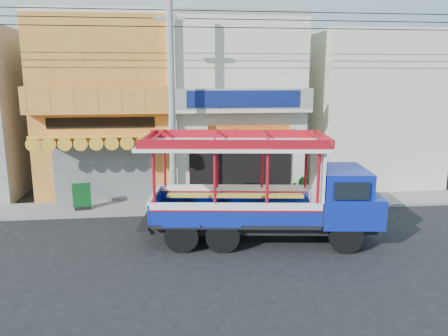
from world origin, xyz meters
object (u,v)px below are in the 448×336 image
Objects in this scene: green_sign at (82,198)px; potted_plant_c at (295,191)px; utility_pole at (175,88)px; songthaew_truck at (278,191)px; potted_plant_b at (304,189)px.

green_sign reaches higher than potted_plant_c.
songthaew_truck is at bearing -46.55° from utility_pole.
green_sign is 9.01m from potted_plant_c.
utility_pole is at bearing 133.45° from songthaew_truck.
green_sign reaches higher than potted_plant_b.
green_sign is (-7.20, 4.00, -1.17)m from songthaew_truck.
songthaew_truck is 7.30× the size of green_sign.
utility_pole reaches higher than songthaew_truck.
utility_pole is 26.06× the size of potted_plant_b.
potted_plant_b is (2.16, 4.08, -1.09)m from songthaew_truck.
songthaew_truck is 7.48× the size of potted_plant_b.
potted_plant_c is (9.01, 0.22, -0.02)m from green_sign.
potted_plant_c is at bearing 8.06° from utility_pole.
utility_pole is 31.43× the size of potted_plant_c.
potted_plant_b is (9.36, 0.08, 0.08)m from green_sign.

